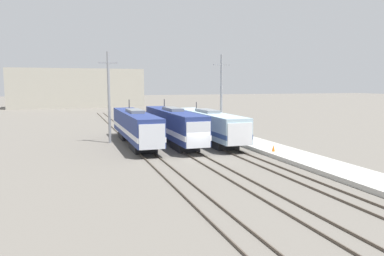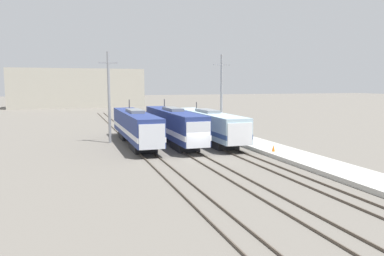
% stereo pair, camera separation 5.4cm
% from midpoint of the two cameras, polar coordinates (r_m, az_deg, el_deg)
% --- Properties ---
extents(ground_plane, '(400.00, 400.00, 0.00)m').
position_cam_midpoint_polar(ground_plane, '(37.17, 0.87, -4.48)').
color(ground_plane, '#666059').
extents(rail_pair_far_left, '(1.51, 120.00, 0.15)m').
position_cam_midpoint_polar(rail_pair_far_left, '(35.95, -5.93, -4.79)').
color(rail_pair_far_left, '#4C4238').
rests_on(rail_pair_far_left, ground_plane).
extents(rail_pair_center, '(1.51, 120.00, 0.15)m').
position_cam_midpoint_polar(rail_pair_center, '(37.15, 0.87, -4.37)').
color(rail_pair_center, '#4C4238').
rests_on(rail_pair_center, ground_plane).
extents(rail_pair_far_right, '(1.51, 120.00, 0.15)m').
position_cam_midpoint_polar(rail_pair_far_right, '(38.85, 7.15, -3.93)').
color(rail_pair_far_right, '#4C4238').
rests_on(rail_pair_far_right, ground_plane).
extents(locomotive_far_left, '(2.83, 19.07, 5.20)m').
position_cam_midpoint_polar(locomotive_far_left, '(44.83, -8.60, 0.18)').
color(locomotive_far_left, black).
rests_on(locomotive_far_left, ground_plane).
extents(locomotive_center, '(2.76, 18.85, 5.23)m').
position_cam_midpoint_polar(locomotive_center, '(45.01, -2.78, 0.38)').
color(locomotive_center, black).
rests_on(locomotive_center, ground_plane).
extents(locomotive_far_right, '(3.04, 18.93, 4.78)m').
position_cam_midpoint_polar(locomotive_far_right, '(46.62, 2.49, 0.41)').
color(locomotive_far_right, '#232326').
rests_on(locomotive_far_right, ground_plane).
extents(catenary_tower_left, '(2.29, 0.32, 11.07)m').
position_cam_midpoint_polar(catenary_tower_left, '(46.67, -12.58, 4.76)').
color(catenary_tower_left, gray).
rests_on(catenary_tower_left, ground_plane).
extents(catenary_tower_right, '(2.29, 0.32, 11.07)m').
position_cam_midpoint_polar(catenary_tower_right, '(50.39, 4.47, 5.04)').
color(catenary_tower_right, gray).
rests_on(catenary_tower_right, ground_plane).
extents(platform, '(4.00, 120.00, 0.41)m').
position_cam_midpoint_polar(platform, '(40.84, 12.62, -3.33)').
color(platform, '#B7B5AD').
rests_on(platform, ground_plane).
extents(traffic_cone, '(0.33, 0.33, 0.66)m').
position_cam_midpoint_polar(traffic_cone, '(38.93, 12.26, -3.02)').
color(traffic_cone, orange).
rests_on(traffic_cone, platform).
extents(depot_building, '(38.97, 12.22, 11.69)m').
position_cam_midpoint_polar(depot_building, '(120.63, -17.06, 5.82)').
color(depot_building, '#B2AD9E').
rests_on(depot_building, ground_plane).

